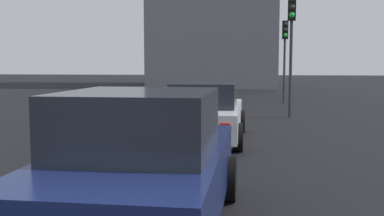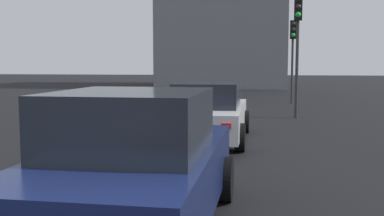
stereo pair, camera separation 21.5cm
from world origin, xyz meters
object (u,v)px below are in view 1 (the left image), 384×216
at_px(car_navy_second, 143,166).
at_px(traffic_light_near_right, 291,30).
at_px(car_white_lead, 206,112).
at_px(traffic_light_near_left, 285,44).

relative_size(car_navy_second, traffic_light_near_right, 0.94).
height_order(car_white_lead, car_navy_second, car_navy_second).
relative_size(car_white_lead, traffic_light_near_right, 1.03).
relative_size(car_white_lead, car_navy_second, 1.09).
height_order(car_navy_second, traffic_light_near_left, traffic_light_near_left).
bearing_deg(traffic_light_near_left, car_navy_second, -12.82).
bearing_deg(car_white_lead, car_navy_second, 179.36).
distance_m(car_white_lead, traffic_light_near_left, 11.99).
distance_m(car_white_lead, car_navy_second, 6.30).
xyz_separation_m(car_navy_second, traffic_light_near_left, (17.74, -2.91, 2.16)).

